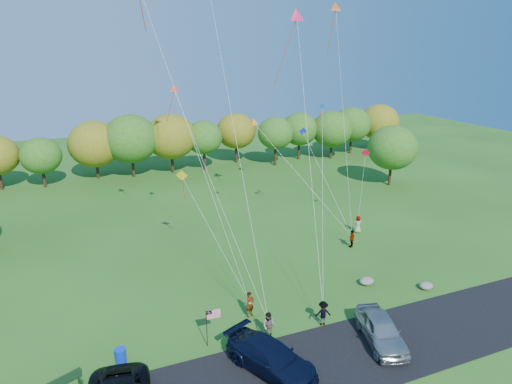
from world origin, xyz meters
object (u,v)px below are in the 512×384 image
flyer_c (323,313)px  trash_barrel (121,356)px  flyer_b (269,326)px  park_bench (64,382)px  flyer_e (358,224)px  minivan_navy (271,358)px  flyer_d (352,239)px  minivan_silver (381,330)px  flyer_a (250,304)px

flyer_c → trash_barrel: size_ratio=1.74×
flyer_b → park_bench: flyer_b is taller
flyer_c → flyer_e: flyer_e is taller
minivan_navy → flyer_d: size_ratio=3.52×
minivan_silver → flyer_b: (-5.89, 2.89, -0.02)m
minivan_navy → park_bench: minivan_navy is taller
minivan_silver → flyer_c: (-2.21, 2.89, -0.07)m
minivan_navy → flyer_b: flyer_b is taller
flyer_a → flyer_e: bearing=8.8°
flyer_b → park_bench: size_ratio=1.00×
flyer_c → flyer_d: (8.18, 9.05, -0.03)m
minivan_navy → park_bench: 10.61m
trash_barrel → flyer_b: bearing=-7.1°
park_bench → flyer_d: bearing=-2.3°
minivan_navy → park_bench: bearing=141.3°
minivan_navy → flyer_a: 5.33m
flyer_d → flyer_e: 3.40m
minivan_navy → flyer_c: bearing=5.1°
flyer_a → flyer_b: (0.18, -2.59, -0.01)m
flyer_a → flyer_c: (3.86, -2.59, -0.06)m
flyer_e → flyer_c: bearing=63.4°
flyer_a → flyer_e: (14.37, 8.94, -0.04)m
flyer_a → flyer_c: flyer_a is taller
flyer_a → park_bench: (-11.15, -2.59, -0.35)m
flyer_a → flyer_d: flyer_a is taller
park_bench → trash_barrel: size_ratio=1.85×
flyer_d → flyer_c: bearing=16.5°
minivan_silver → minivan_navy: bearing=-167.0°
flyer_e → flyer_d: bearing=62.6°
flyer_c → trash_barrel: 12.18m
flyer_d → park_bench: bearing=-10.0°
minivan_silver → trash_barrel: (-14.34, 3.94, -0.41)m
flyer_c → flyer_d: flyer_c is taller
trash_barrel → park_bench: bearing=-160.0°
flyer_e → park_bench: flyer_e is taller
minivan_silver → park_bench: size_ratio=2.79×
minivan_navy → park_bench: (-10.26, 2.66, -0.34)m
flyer_a → flyer_e: 16.93m
flyer_b → minivan_silver: bearing=13.8°
flyer_b → flyer_e: 18.29m
flyer_e → trash_barrel: bearing=40.6°
flyer_c → park_bench: (-15.01, -0.00, -0.29)m
flyer_c → minivan_navy: bearing=43.6°
minivan_navy → flyer_a: flyer_a is taller
flyer_c → flyer_d: 12.20m
minivan_navy → flyer_e: bearing=18.7°
flyer_a → flyer_d: (12.05, 6.46, -0.09)m
minivan_silver → flyer_e: (8.30, 14.43, -0.05)m
flyer_a → trash_barrel: bearing=167.5°
flyer_e → park_bench: size_ratio=0.96×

